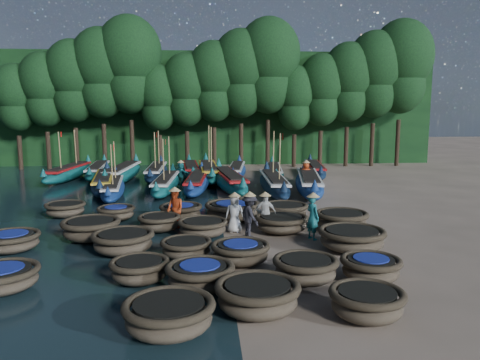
{
  "coord_description": "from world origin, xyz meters",
  "views": [
    {
      "loc": [
        -0.72,
        -19.91,
        5.08
      ],
      "look_at": [
        1.12,
        4.43,
        1.3
      ],
      "focal_mm": 35.0,
      "sensor_mm": 36.0,
      "label": 1
    }
  ],
  "objects": [
    {
      "name": "ground",
      "position": [
        0.0,
        0.0,
        0.0
      ],
      "size": [
        120.0,
        120.0,
        0.0
      ],
      "primitive_type": "plane",
      "color": "gray",
      "rests_on": "ground"
    },
    {
      "name": "foliage_wall",
      "position": [
        0.0,
        23.5,
        5.0
      ],
      "size": [
        40.0,
        3.0,
        10.0
      ],
      "primitive_type": "cube",
      "color": "black",
      "rests_on": "ground"
    },
    {
      "name": "coracle_2",
      "position": [
        -1.57,
        -9.85,
        0.45
      ],
      "size": [
        2.46,
        2.46,
        0.78
      ],
      "rotation": [
        0.0,
        0.0,
        -0.3
      ],
      "color": "brown",
      "rests_on": "ground"
    },
    {
      "name": "coracle_3",
      "position": [
        0.54,
        -8.98,
        0.47
      ],
      "size": [
        2.45,
        2.45,
        0.81
      ],
      "rotation": [
        0.0,
        0.0,
        0.27
      ],
      "color": "brown",
      "rests_on": "ground"
    },
    {
      "name": "coracle_4",
      "position": [
        3.14,
        -9.48,
        0.43
      ],
      "size": [
        1.87,
        1.87,
        0.75
      ],
      "rotation": [
        0.0,
        0.0,
        -0.03
      ],
      "color": "brown",
      "rests_on": "ground"
    },
    {
      "name": "coracle_5",
      "position": [
        -6.4,
        -7.0,
        0.4
      ],
      "size": [
        2.07,
        2.07,
        0.69
      ],
      "rotation": [
        0.0,
        0.0,
        0.1
      ],
      "color": "brown",
      "rests_on": "ground"
    },
    {
      "name": "coracle_6",
      "position": [
        -2.66,
        -6.63,
        0.4
      ],
      "size": [
        1.77,
        1.77,
        0.7
      ],
      "rotation": [
        0.0,
        0.0,
        -0.1
      ],
      "color": "brown",
      "rests_on": "ground"
    },
    {
      "name": "coracle_7",
      "position": [
        -0.89,
        -7.39,
        0.45
      ],
      "size": [
        2.05,
        2.05,
        0.78
      ],
      "rotation": [
        0.0,
        0.0,
        -0.16
      ],
      "color": "brown",
      "rests_on": "ground"
    },
    {
      "name": "coracle_8",
      "position": [
        2.17,
        -7.02,
        0.44
      ],
      "size": [
        2.07,
        2.07,
        0.77
      ],
      "rotation": [
        0.0,
        0.0,
        -0.19
      ],
      "color": "brown",
      "rests_on": "ground"
    },
    {
      "name": "coracle_9",
      "position": [
        4.12,
        -7.04,
        0.42
      ],
      "size": [
        2.04,
        2.04,
        0.73
      ],
      "rotation": [
        0.0,
        0.0,
        0.27
      ],
      "color": "brown",
      "rests_on": "ground"
    },
    {
      "name": "coracle_10",
      "position": [
        -7.64,
        -3.24,
        0.39
      ],
      "size": [
        2.46,
        2.46,
        0.68
      ],
      "rotation": [
        0.0,
        0.0,
        -0.4
      ],
      "color": "brown",
      "rests_on": "ground"
    },
    {
      "name": "coracle_11",
      "position": [
        -3.61,
        -3.79,
        0.45
      ],
      "size": [
        2.69,
        2.69,
        0.79
      ],
      "rotation": [
        0.0,
        0.0,
        0.43
      ],
      "color": "brown",
      "rests_on": "ground"
    },
    {
      "name": "coracle_12",
      "position": [
        -1.39,
        -4.45,
        0.37
      ],
      "size": [
        2.14,
        2.14,
        0.64
      ],
      "rotation": [
        0.0,
        0.0,
        -0.41
      ],
      "color": "brown",
      "rests_on": "ground"
    },
    {
      "name": "coracle_13",
      "position": [
        0.41,
        -5.2,
        0.41
      ],
      "size": [
        2.37,
        2.37,
        0.71
      ],
      "rotation": [
        0.0,
        0.0,
        -0.39
      ],
      "color": "brown",
      "rests_on": "ground"
    },
    {
      "name": "coracle_14",
      "position": [
        4.5,
        -4.04,
        0.45
      ],
      "size": [
        2.88,
        2.88,
        0.8
      ],
      "rotation": [
        0.0,
        0.0,
        0.34
      ],
      "color": "brown",
      "rests_on": "ground"
    },
    {
      "name": "coracle_15",
      "position": [
        -5.13,
        -2.03,
        0.48
      ],
      "size": [
        2.61,
        2.61,
        0.84
      ],
      "rotation": [
        0.0,
        0.0,
        -0.3
      ],
      "color": "brown",
      "rests_on": "ground"
    },
    {
      "name": "coracle_16",
      "position": [
        -2.64,
        -0.87,
        0.4
      ],
      "size": [
        1.89,
        1.89,
        0.69
      ],
      "rotation": [
        0.0,
        0.0,
        -0.19
      ],
      "color": "brown",
      "rests_on": "ground"
    },
    {
      "name": "coracle_17",
      "position": [
        -0.84,
        -1.81,
        0.39
      ],
      "size": [
        1.99,
        1.99,
        0.69
      ],
      "rotation": [
        0.0,
        0.0,
        0.08
      ],
      "color": "brown",
      "rests_on": "ground"
    },
    {
      "name": "coracle_18",
      "position": [
        2.39,
        -1.43,
        0.41
      ],
      "size": [
        2.19,
        2.19,
        0.72
      ],
      "rotation": [
        0.0,
        0.0,
        0.08
      ],
      "color": "brown",
      "rests_on": "ground"
    },
    {
      "name": "coracle_19",
      "position": [
        4.95,
        -1.27,
        0.46
      ],
      "size": [
        2.45,
        2.45,
        0.8
      ],
      "rotation": [
        0.0,
        0.0,
        -0.22
      ],
      "color": "brown",
      "rests_on": "ground"
    },
    {
      "name": "coracle_20",
      "position": [
        -7.28,
        2.09,
        0.39
      ],
      "size": [
        2.13,
        2.13,
        0.68
      ],
      "rotation": [
        0.0,
        0.0,
        -0.27
      ],
      "color": "brown",
      "rests_on": "ground"
    },
    {
      "name": "coracle_21",
      "position": [
        -4.77,
        1.2,
        0.38
      ],
      "size": [
        1.79,
        1.79,
        0.65
      ],
      "rotation": [
        0.0,
        0.0,
        0.14
      ],
      "color": "brown",
      "rests_on": "ground"
    },
    {
      "name": "coracle_22",
      "position": [
        -1.83,
        0.89,
        0.44
      ],
      "size": [
        2.08,
        2.08,
        0.75
      ],
      "rotation": [
        0.0,
        0.0,
        0.18
      ],
      "color": "brown",
      "rests_on": "ground"
    },
    {
      "name": "coracle_23",
      "position": [
        0.49,
        0.82,
        0.48
      ],
      "size": [
        2.84,
        2.84,
        0.82
      ],
      "rotation": [
        0.0,
        0.0,
        0.26
      ],
      "color": "brown",
      "rests_on": "ground"
    },
    {
      "name": "coracle_24",
      "position": [
        2.92,
        0.83,
        0.42
      ],
      "size": [
        2.6,
        2.6,
        0.73
      ],
      "rotation": [
        0.0,
        0.0,
        0.42
      ],
      "color": "brown",
      "rests_on": "ground"
    },
    {
      "name": "long_boat_2",
      "position": [
        -6.91,
        8.94,
        0.56
      ],
      "size": [
        2.67,
        8.26,
        1.47
      ],
      "rotation": [
        0.0,
        0.0,
        0.15
      ],
      "color": "#0E1E35",
      "rests_on": "ground"
    },
    {
      "name": "long_boat_3",
      "position": [
        -6.02,
        7.05,
        0.5
      ],
      "size": [
        2.15,
        7.32,
        3.13
      ],
      "rotation": [
        0.0,
        0.0,
        0.12
      ],
      "color": "navy",
      "rests_on": "ground"
    },
    {
      "name": "long_boat_4",
      "position": [
        -3.1,
        8.24,
        0.53
      ],
      "size": [
        1.78,
        7.84,
        3.33
      ],
      "rotation": [
        0.0,
        0.0,
        -0.05
      ],
      "color": "#105C58",
      "rests_on": "ground"
    },
    {
      "name": "long_boat_5",
      "position": [
        -1.22,
        8.46,
        0.54
      ],
      "size": [
        1.98,
        8.07,
        1.42
      ],
      "rotation": [
        0.0,
        0.0,
        -0.07
      ],
      "color": "navy",
      "rests_on": "ground"
    },
    {
      "name": "long_boat_6",
      "position": [
        0.77,
        8.75,
        0.6
      ],
      "size": [
        2.62,
        8.92,
        1.58
      ],
      "rotation": [
        0.0,
        0.0,
        0.12
      ],
      "color": "#105C58",
      "rests_on": "ground"
    },
    {
      "name": "long_boat_7",
      "position": [
        3.39,
        7.42,
        0.58
      ],
      "size": [
        1.71,
        8.65,
        3.68
      ],
      "rotation": [
        0.0,
        0.0,
        -0.02
      ],
      "color": "#0E1E35",
      "rests_on": "ground"
    },
    {
      "name": "long_boat_8",
      "position": [
        5.5,
        7.36,
        0.61
      ],
      "size": [
        2.99,
        9.06,
        1.61
      ],
      "rotation": [
        0.0,
        0.0,
        -0.16
      ],
      "color": "navy",
      "rests_on": "ground"
    },
    {
      "name": "long_boat_9",
      "position": [
        -10.35,
        13.66,
        0.56
      ],
      "size": [
        2.34,
        8.22,
        3.51
      ],
      "rotation": [
        0.0,
        0.0,
        -0.11
      ],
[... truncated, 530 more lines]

